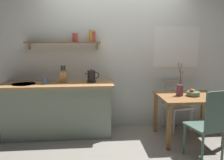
% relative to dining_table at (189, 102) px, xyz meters
% --- Properties ---
extents(ground_plane, '(14.00, 14.00, 0.00)m').
position_rel_dining_table_xyz_m(ground_plane, '(-1.11, 0.04, -0.62)').
color(ground_plane, gray).
extents(back_wall, '(6.80, 0.11, 2.70)m').
position_rel_dining_table_xyz_m(back_wall, '(-0.90, 0.69, 0.73)').
color(back_wall, silver).
rests_on(back_wall, ground_plane).
extents(kitchen_counter, '(1.83, 0.63, 0.90)m').
position_rel_dining_table_xyz_m(kitchen_counter, '(-2.11, 0.36, -0.16)').
color(kitchen_counter, gray).
rests_on(kitchen_counter, ground_plane).
extents(wall_shelf, '(1.25, 0.20, 0.33)m').
position_rel_dining_table_xyz_m(wall_shelf, '(-1.84, 0.53, 0.99)').
color(wall_shelf, brown).
extents(dining_table, '(0.97, 0.79, 0.73)m').
position_rel_dining_table_xyz_m(dining_table, '(0.00, 0.00, 0.00)').
color(dining_table, '#9E6B3D').
rests_on(dining_table, ground_plane).
extents(dining_chair_near, '(0.48, 0.50, 0.98)m').
position_rel_dining_table_xyz_m(dining_chair_near, '(-0.03, -0.71, -0.08)').
color(dining_chair_near, '#4C6B5B').
rests_on(dining_chair_near, ground_plane).
extents(dining_chair_far, '(0.50, 0.50, 0.88)m').
position_rel_dining_table_xyz_m(dining_chair_far, '(-0.05, 0.46, -0.12)').
color(dining_chair_far, silver).
rests_on(dining_chair_far, ground_plane).
extents(fruit_bowl, '(0.21, 0.21, 0.12)m').
position_rel_dining_table_xyz_m(fruit_bowl, '(0.05, -0.03, 0.16)').
color(fruit_bowl, slate).
rests_on(fruit_bowl, dining_table).
extents(twig_vase, '(0.11, 0.11, 0.53)m').
position_rel_dining_table_xyz_m(twig_vase, '(-0.16, 0.00, 0.21)').
color(twig_vase, brown).
rests_on(twig_vase, dining_table).
extents(electric_kettle, '(0.24, 0.16, 0.22)m').
position_rel_dining_table_xyz_m(electric_kettle, '(-1.54, 0.38, 0.38)').
color(electric_kettle, black).
rests_on(electric_kettle, kitchen_counter).
extents(knife_block, '(0.10, 0.18, 0.29)m').
position_rel_dining_table_xyz_m(knife_block, '(-2.01, 0.39, 0.40)').
color(knife_block, tan).
rests_on(knife_block, kitchen_counter).
extents(coffee_mug_by_sink, '(0.12, 0.08, 0.09)m').
position_rel_dining_table_xyz_m(coffee_mug_by_sink, '(-2.29, 0.27, 0.33)').
color(coffee_mug_by_sink, '#3D5B89').
rests_on(coffee_mug_by_sink, kitchen_counter).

